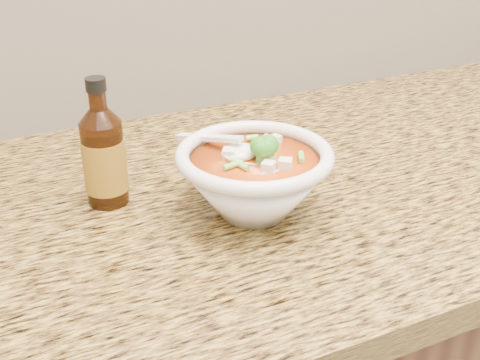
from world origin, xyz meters
name	(u,v)px	position (x,y,z in m)	size (l,w,h in m)	color
counter_slab	(340,173)	(0.00, 1.68, 0.88)	(4.00, 0.68, 0.04)	olive
soup_bowl	(254,180)	(-0.19, 1.60, 0.95)	(0.20, 0.21, 0.11)	white
hot_sauce_bottle	(104,158)	(-0.35, 1.70, 0.96)	(0.07, 0.07, 0.17)	#3A1A07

